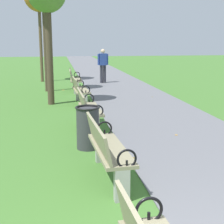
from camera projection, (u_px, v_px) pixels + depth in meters
paved_walkway at (103, 75)px, 20.03m from camera, size 3.03×44.00×0.02m
park_bench_2 at (107, 149)px, 5.04m from camera, size 0.55×1.62×0.90m
park_bench_3 at (88, 109)px, 7.94m from camera, size 0.51×1.61×0.90m
park_bench_4 at (79, 90)px, 10.90m from camera, size 0.54×1.62×0.90m
park_bench_5 at (75, 79)px, 13.67m from camera, size 0.54×1.62×0.90m
pedestrian_walking at (103, 64)px, 16.05m from camera, size 0.53×0.26×1.62m
trash_bin at (88, 127)px, 6.50m from camera, size 0.48×0.48×0.84m
scattered_leaves at (119, 165)px, 5.68m from camera, size 4.45×13.95×0.02m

